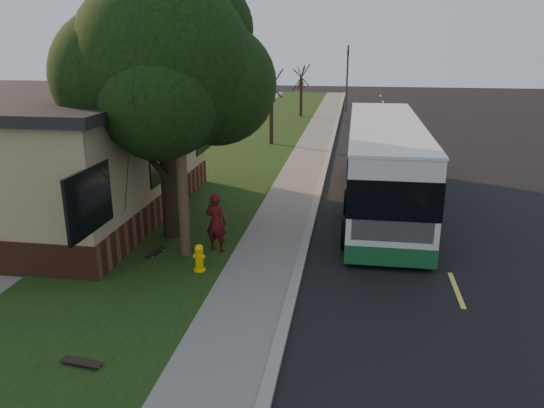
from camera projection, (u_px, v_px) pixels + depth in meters
The scene contains 18 objects.
ground at pixel (297, 279), 13.76m from camera, with size 120.00×120.00×0.00m, color black.
road at pixel (416, 185), 22.60m from camera, with size 8.00×80.00×0.01m, color black.
curb at pixel (322, 180), 23.18m from camera, with size 0.25×80.00×0.12m, color gray.
sidewalk at pixel (299, 180), 23.33m from camera, with size 2.00×80.00×0.08m, color slate.
grass_verge at pixel (222, 177), 23.85m from camera, with size 5.00×80.00×0.07m, color black.
building_lot at pixel (18, 169), 25.32m from camera, with size 15.00×80.00×0.04m, color slate.
fire_hydrant at pixel (199, 258), 14.02m from camera, with size 0.32×0.32×0.74m.
utility_pole at pixel (177, 93), 13.81m from camera, with size 2.86×3.21×9.07m.
leafy_tree at pixel (166, 68), 15.34m from camera, with size 6.30×6.00×7.80m.
bare_tree_near at pixel (271, 108), 30.62m from camera, with size 1.38×1.21×4.31m.
bare_tree_far at pixel (301, 92), 41.91m from camera, with size 1.38×1.21×4.03m.
traffic_signal at pixel (347, 74), 44.82m from camera, with size 0.18×0.22×5.50m.
transit_bus at pixel (384, 163), 19.15m from camera, with size 2.70×11.69×3.16m.
skateboarder at pixel (216, 222), 15.20m from camera, with size 0.63×0.41×1.73m, color #4C0F10.
skateboard_main at pixel (155, 252), 15.21m from camera, with size 0.36×0.81×0.07m.
skateboard_spare at pixel (81, 362), 10.01m from camera, with size 0.84×0.31×0.08m.
dumpster at pixel (114, 170), 22.31m from camera, with size 1.81×1.60×1.34m.
distant_car at pixel (366, 114), 38.98m from camera, with size 1.63×4.06×1.38m, color black.
Camera 1 is at (1.30, -12.50, 5.96)m, focal length 35.00 mm.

